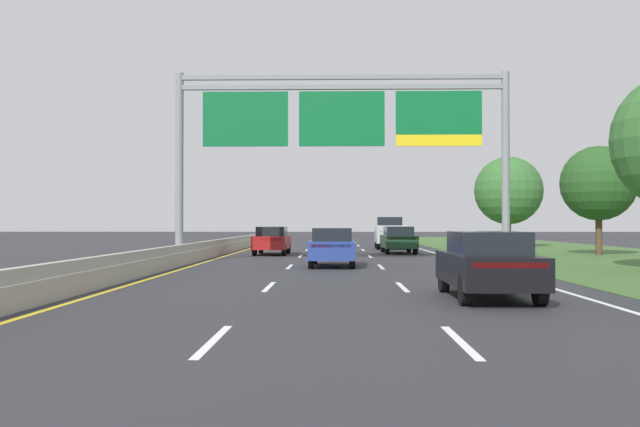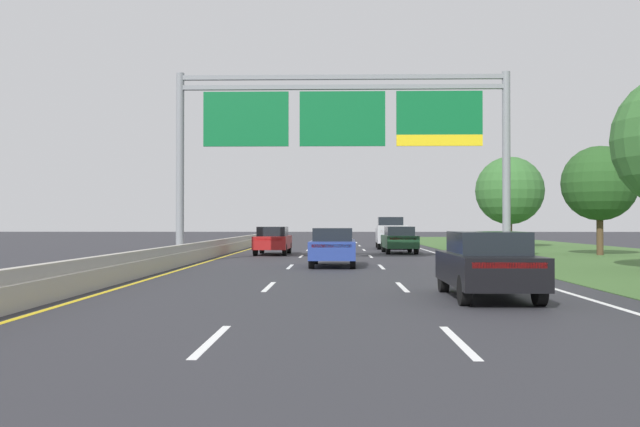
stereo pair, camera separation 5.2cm
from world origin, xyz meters
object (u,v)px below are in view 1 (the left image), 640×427
car_blue_centre_lane_sedan (333,246)px  roadside_tree_distant (508,191)px  overhead_sign_gantry (342,127)px  car_darkgreen_right_lane_sedan (398,239)px  car_red_left_lane_sedan (272,240)px  roadside_tree_far (599,183)px  car_black_right_lane_sedan (488,264)px  pickup_truck_silver (390,233)px

car_blue_centre_lane_sedan → roadside_tree_distant: size_ratio=0.66×
overhead_sign_gantry → roadside_tree_distant: size_ratio=2.25×
overhead_sign_gantry → car_darkgreen_right_lane_sedan: bearing=71.1°
car_blue_centre_lane_sedan → roadside_tree_distant: bearing=-27.7°
car_red_left_lane_sedan → roadside_tree_far: size_ratio=0.73×
car_black_right_lane_sedan → car_darkgreen_right_lane_sedan: size_ratio=0.99×
pickup_truck_silver → roadside_tree_distant: roadside_tree_distant is taller
pickup_truck_silver → car_darkgreen_right_lane_sedan: size_ratio=1.23×
car_blue_centre_lane_sedan → car_darkgreen_right_lane_sedan: (3.85, 12.76, 0.00)m
pickup_truck_silver → car_black_right_lane_sedan: size_ratio=1.24×
car_black_right_lane_sedan → roadside_tree_distant: (9.30, 35.80, 3.37)m
pickup_truck_silver → roadside_tree_far: bearing=-131.6°
pickup_truck_silver → car_red_left_lane_sedan: size_ratio=1.23×
car_red_left_lane_sedan → car_black_right_lane_sedan: bearing=-162.0°
pickup_truck_silver → car_blue_centre_lane_sedan: 20.74m
car_black_right_lane_sedan → overhead_sign_gantry: bearing=12.5°
car_blue_centre_lane_sedan → roadside_tree_far: 18.16m
overhead_sign_gantry → pickup_truck_silver: bearing=78.7°
overhead_sign_gantry → car_black_right_lane_sedan: bearing=-77.7°
roadside_tree_far → overhead_sign_gantry: bearing=-152.2°
overhead_sign_gantry → car_darkgreen_right_lane_sedan: (3.44, 10.03, -5.29)m
roadside_tree_distant → car_darkgreen_right_lane_sedan: bearing=-130.2°
car_darkgreen_right_lane_sedan → roadside_tree_distant: bearing=-41.3°
pickup_truck_silver → car_blue_centre_lane_sedan: (-3.95, -20.36, -0.26)m
car_blue_centre_lane_sedan → roadside_tree_distant: (12.98, 23.57, 3.37)m
car_darkgreen_right_lane_sedan → roadside_tree_far: 11.53m
car_red_left_lane_sedan → roadside_tree_far: (18.10, -0.56, 3.15)m
overhead_sign_gantry → car_blue_centre_lane_sedan: size_ratio=3.40×
overhead_sign_gantry → car_darkgreen_right_lane_sedan: size_ratio=3.40×
overhead_sign_gantry → pickup_truck_silver: (3.54, 17.63, -5.03)m
pickup_truck_silver → car_darkgreen_right_lane_sedan: pickup_truck_silver is taller
roadside_tree_distant → car_blue_centre_lane_sedan: bearing=-118.8°
roadside_tree_far → car_blue_centre_lane_sedan: bearing=-145.0°
car_red_left_lane_sedan → overhead_sign_gantry: bearing=-153.6°
car_black_right_lane_sedan → roadside_tree_far: roadside_tree_far is taller
roadside_tree_far → car_red_left_lane_sedan: bearing=178.2°
car_blue_centre_lane_sedan → car_red_left_lane_sedan: bearing=18.8°
car_blue_centre_lane_sedan → roadside_tree_distant: 27.11m
pickup_truck_silver → car_red_left_lane_sedan: pickup_truck_silver is taller
roadside_tree_far → car_darkgreen_right_lane_sedan: bearing=166.9°
overhead_sign_gantry → car_red_left_lane_sedan: size_ratio=3.40×
roadside_tree_far → roadside_tree_distant: bearing=97.2°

